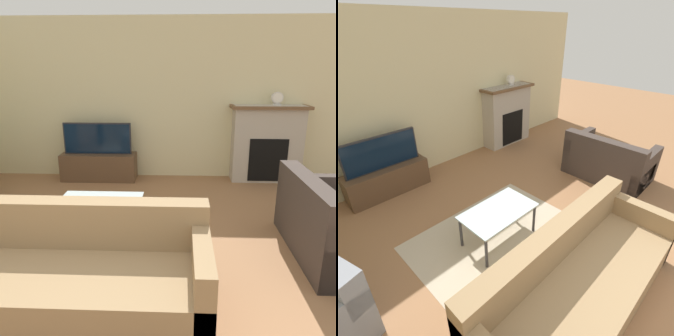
% 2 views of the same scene
% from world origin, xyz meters
% --- Properties ---
extents(ground_plane, '(20.00, 20.00, 0.00)m').
position_xyz_m(ground_plane, '(0.00, 0.00, 0.00)').
color(ground_plane, '#936642').
extents(wall_back, '(8.99, 0.06, 2.70)m').
position_xyz_m(wall_back, '(0.00, 4.32, 1.35)').
color(wall_back, beige).
rests_on(wall_back, ground_plane).
extents(area_rug, '(2.12, 1.75, 0.00)m').
position_xyz_m(area_rug, '(-0.19, 1.88, 0.00)').
color(area_rug, '#B7A88E').
rests_on(area_rug, ground_plane).
extents(fireplace, '(1.27, 0.42, 1.29)m').
position_xyz_m(fireplace, '(2.16, 4.10, 0.67)').
color(fireplace, '#B2A899').
rests_on(fireplace, ground_plane).
extents(tv_stand, '(1.28, 0.39, 0.47)m').
position_xyz_m(tv_stand, '(-0.72, 4.01, 0.23)').
color(tv_stand, brown).
rests_on(tv_stand, ground_plane).
extents(tv, '(1.15, 0.06, 0.53)m').
position_xyz_m(tv, '(-0.72, 4.01, 0.73)').
color(tv, '#232328').
rests_on(tv, tv_stand).
extents(couch_sectional, '(2.40, 0.89, 0.82)m').
position_xyz_m(couch_sectional, '(-0.26, 0.76, 0.29)').
color(couch_sectional, '#8C704C').
rests_on(couch_sectional, ground_plane).
extents(couch_loveseat, '(0.90, 1.39, 0.82)m').
position_xyz_m(couch_loveseat, '(2.29, 1.70, 0.29)').
color(couch_loveseat, '#3D332D').
rests_on(couch_loveseat, ground_plane).
extents(coffee_table, '(0.92, 0.55, 0.46)m').
position_xyz_m(coffee_table, '(-0.19, 1.95, 0.41)').
color(coffee_table, '#333338').
rests_on(coffee_table, ground_plane).
extents(mantel_clock, '(0.19, 0.07, 0.22)m').
position_xyz_m(mantel_clock, '(2.27, 4.11, 1.41)').
color(mantel_clock, beige).
rests_on(mantel_clock, fireplace).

